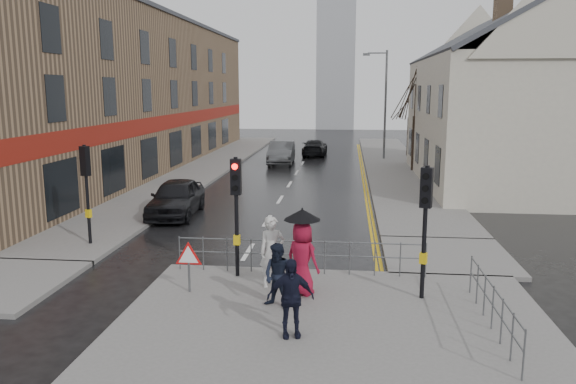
% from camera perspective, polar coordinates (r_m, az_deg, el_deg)
% --- Properties ---
extents(ground, '(120.00, 120.00, 0.00)m').
position_cam_1_polar(ground, '(16.12, -5.99, -9.11)').
color(ground, black).
rests_on(ground, ground).
extents(near_pavement, '(10.00, 9.00, 0.14)m').
position_cam_1_polar(near_pavement, '(12.53, 4.51, -14.68)').
color(near_pavement, '#605E5B').
rests_on(near_pavement, ground).
extents(left_pavement, '(4.00, 44.00, 0.14)m').
position_cam_1_polar(left_pavement, '(39.44, -8.30, 2.64)').
color(left_pavement, '#605E5B').
rests_on(left_pavement, ground).
extents(right_pavement, '(4.00, 40.00, 0.14)m').
position_cam_1_polar(right_pavement, '(40.32, 10.66, 2.74)').
color(right_pavement, '#605E5B').
rests_on(right_pavement, ground).
extents(pavement_bridge_right, '(4.00, 4.20, 0.14)m').
position_cam_1_polar(pavement_bridge_right, '(18.90, 15.82, -6.27)').
color(pavement_bridge_right, '#605E5B').
rests_on(pavement_bridge_right, ground).
extents(building_left_terrace, '(8.00, 42.00, 10.00)m').
position_cam_1_polar(building_left_terrace, '(39.87, -16.64, 9.51)').
color(building_left_terrace, '#7F6349').
rests_on(building_left_terrace, ground).
extents(building_right_cream, '(9.00, 16.40, 10.10)m').
position_cam_1_polar(building_right_cream, '(33.99, 21.26, 8.77)').
color(building_right_cream, '#B1AB9A').
rests_on(building_right_cream, ground).
extents(church_tower, '(5.00, 5.00, 18.00)m').
position_cam_1_polar(church_tower, '(76.94, 4.90, 13.16)').
color(church_tower, '#999CA2').
rests_on(church_tower, ground).
extents(traffic_signal_near_left, '(0.28, 0.27, 3.40)m').
position_cam_1_polar(traffic_signal_near_left, '(15.62, -5.29, -0.38)').
color(traffic_signal_near_left, black).
rests_on(traffic_signal_near_left, near_pavement).
extents(traffic_signal_near_right, '(0.34, 0.33, 3.40)m').
position_cam_1_polar(traffic_signal_near_right, '(14.28, 13.80, -1.67)').
color(traffic_signal_near_right, black).
rests_on(traffic_signal_near_right, near_pavement).
extents(traffic_signal_far_left, '(0.34, 0.33, 3.40)m').
position_cam_1_polar(traffic_signal_far_left, '(20.09, -19.82, 1.47)').
color(traffic_signal_far_left, black).
rests_on(traffic_signal_far_left, left_pavement).
extents(guard_railing_front, '(7.14, 0.04, 1.00)m').
position_cam_1_polar(guard_railing_front, '(16.14, 1.22, -5.81)').
color(guard_railing_front, '#595B5E').
rests_on(guard_railing_front, near_pavement).
extents(guard_railing_side, '(0.04, 4.54, 1.00)m').
position_cam_1_polar(guard_railing_side, '(13.32, 20.13, -10.14)').
color(guard_railing_side, '#595B5E').
rests_on(guard_railing_side, near_pavement).
extents(warning_sign, '(0.80, 0.07, 1.35)m').
position_cam_1_polar(warning_sign, '(14.87, -10.07, -6.68)').
color(warning_sign, '#595B5E').
rests_on(warning_sign, near_pavement).
extents(street_lamp, '(1.83, 0.25, 8.00)m').
position_cam_1_polar(street_lamp, '(42.92, 9.65, 9.44)').
color(street_lamp, '#595B5E').
rests_on(street_lamp, right_pavement).
extents(tree_near, '(2.40, 2.40, 6.58)m').
position_cam_1_polar(tree_near, '(37.08, 12.86, 9.85)').
color(tree_near, '#31251B').
rests_on(tree_near, right_pavement).
extents(tree_far, '(2.40, 2.40, 5.64)m').
position_cam_1_polar(tree_far, '(45.10, 12.28, 9.04)').
color(tree_far, '#31251B').
rests_on(tree_far, right_pavement).
extents(pedestrian_a, '(0.83, 0.71, 1.92)m').
position_cam_1_polar(pedestrian_a, '(15.05, -1.62, -6.08)').
color(pedestrian_a, beige).
rests_on(pedestrian_a, near_pavement).
extents(pedestrian_b, '(0.96, 0.87, 1.60)m').
position_cam_1_polar(pedestrian_b, '(13.67, -0.99, -8.52)').
color(pedestrian_b, black).
rests_on(pedestrian_b, near_pavement).
extents(pedestrian_with_umbrella, '(1.11, 1.00, 2.25)m').
position_cam_1_polar(pedestrian_with_umbrella, '(14.43, 1.44, -5.91)').
color(pedestrian_with_umbrella, maroon).
rests_on(pedestrian_with_umbrella, near_pavement).
extents(pedestrian_d, '(1.08, 0.64, 1.73)m').
position_cam_1_polar(pedestrian_d, '(12.14, 0.24, -10.69)').
color(pedestrian_d, black).
rests_on(pedestrian_d, near_pavement).
extents(car_parked, '(2.11, 4.71, 1.57)m').
position_cam_1_polar(car_parked, '(24.43, -11.30, -0.57)').
color(car_parked, black).
rests_on(car_parked, ground).
extents(car_mid, '(1.89, 4.98, 1.62)m').
position_cam_1_polar(car_mid, '(40.56, -0.67, 4.02)').
color(car_mid, '#444649').
rests_on(car_mid, ground).
extents(car_far, '(1.94, 4.58, 1.32)m').
position_cam_1_polar(car_far, '(45.55, 2.74, 4.53)').
color(car_far, black).
rests_on(car_far, ground).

